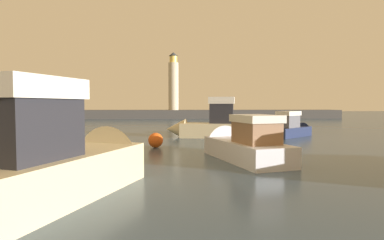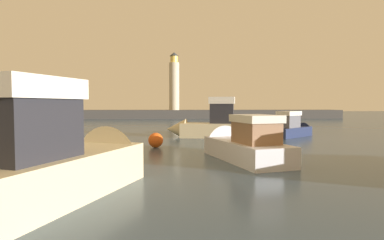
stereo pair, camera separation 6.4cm
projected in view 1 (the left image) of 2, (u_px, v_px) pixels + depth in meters
ground_plane at (190, 131)px, 36.37m from camera, size 220.00×220.00×0.00m
breakwater at (183, 114)px, 70.63m from camera, size 69.89×5.98×1.87m
lighthouse at (173, 83)px, 70.18m from camera, size 2.23×2.23×12.74m
motorboat_0 at (207, 126)px, 29.48m from camera, size 8.09×3.68×4.03m
motorboat_2 at (75, 157)px, 11.29m from camera, size 5.91×9.68×4.41m
motorboat_3 at (294, 128)px, 30.60m from camera, size 5.76×5.33×2.71m
motorboat_4 at (237, 144)px, 18.49m from camera, size 4.42×8.46×3.11m
mooring_buoy at (156, 140)px, 22.54m from camera, size 1.06×1.06×1.06m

